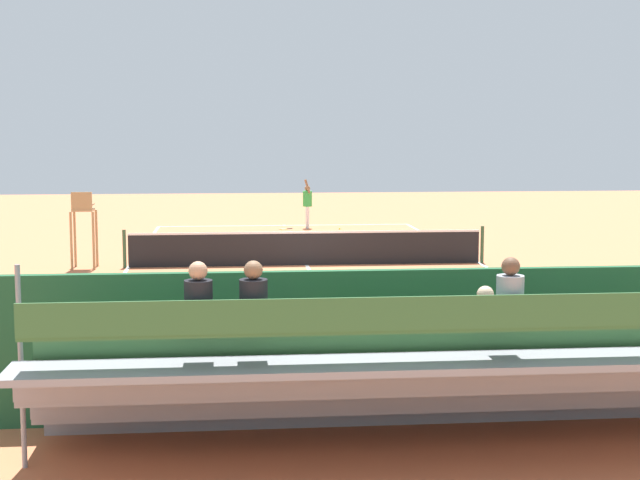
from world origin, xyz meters
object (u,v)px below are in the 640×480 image
Objects in this scene: tennis_racket at (284,229)px; tennis_ball_far at (329,235)px; equipment_bag at (452,389)px; tennis_player at (307,202)px; courtside_bench at (566,358)px; umpire_chair at (83,221)px; tennis_ball_near at (340,229)px; bleacher_stand at (406,374)px; tennis_net at (307,248)px.

tennis_racket is 8.70× the size of tennis_ball_far.
tennis_player is (0.15, -23.30, 0.84)m from equipment_bag.
equipment_bag is (1.70, 0.13, -0.38)m from courtside_bench.
tennis_racket is at bearing -122.60° from umpire_chair.
tennis_racket is (2.80, -22.78, -0.54)m from courtside_bench.
umpire_chair reaches higher than courtside_bench.
equipment_bag is at bearing 87.37° from tennis_ball_near.
tennis_ball_near is at bearing -105.80° from tennis_ball_far.
tennis_player is at bearing -125.37° from umpire_chair.
tennis_ball_far is at bearing -86.37° from courtside_bench.
umpire_chair is 2.38× the size of equipment_bag.
bleacher_stand is 3.46m from courtside_bench.
equipment_bag reaches higher than tennis_ball_far.
tennis_ball_far is at bearing -91.15° from equipment_bag.
equipment_bag is at bearing 92.75° from tennis_racket.
tennis_racket is at bearing 22.24° from tennis_player.
bleacher_stand is 24.88m from tennis_racket.
umpire_chair is at bearing -61.73° from equipment_bag.
tennis_player is (-0.89, -25.25, 0.07)m from bleacher_stand.
equipment_bag is at bearing 118.27° from umpire_chair.
tennis_ball_near is (-1.04, -22.67, -0.15)m from equipment_bag.
umpire_chair reaches higher than tennis_ball_near.
umpire_chair reaches higher than equipment_bag.
bleacher_stand reaches higher than tennis_ball_near.
bleacher_stand reaches higher than courtside_bench.
tennis_net is 4.81× the size of umpire_chair.
equipment_bag is at bearing 94.24° from tennis_net.
tennis_ball_near is (-1.19, 0.62, -0.98)m from tennis_player.
tennis_player reaches higher than tennis_ball_far.
courtside_bench is at bearing 93.63° from tennis_ball_far.
equipment_bag is 13.64× the size of tennis_ball_near.
equipment_bag is (-0.99, 13.40, -0.32)m from tennis_net.
courtside_bench is at bearing 123.86° from umpire_chair.
tennis_player is at bearing -89.62° from equipment_bag.
tennis_ball_far is at bearing 101.17° from tennis_player.
bleacher_stand reaches higher than tennis_player.
bleacher_stand is at bearing 86.28° from tennis_ball_far.
equipment_bag is 20.45m from tennis_ball_far.
bleacher_stand is 4.70× the size of tennis_player.
tennis_net is 17.93× the size of tennis_racket.
umpire_chair is 32.42× the size of tennis_ball_far.
tennis_player reaches higher than courtside_bench.
tennis_racket is at bearing -83.00° from courtside_bench.
umpire_chair is 32.42× the size of tennis_ball_near.
umpire_chair reaches higher than tennis_racket.
tennis_net is at bearing 90.63° from tennis_racket.
courtside_bench is at bearing 91.67° from tennis_ball_near.
tennis_net is 5.35× the size of tennis_player.
tennis_racket is (0.95, 0.39, -1.00)m from tennis_player.
courtside_bench reaches higher than tennis_ball_near.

